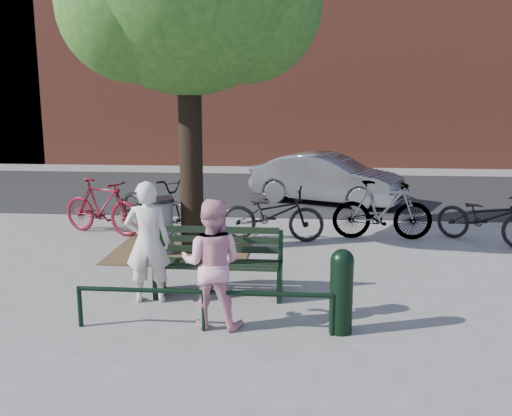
# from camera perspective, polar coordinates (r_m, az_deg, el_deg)

# --- Properties ---
(ground) EXTENTS (90.00, 90.00, 0.00)m
(ground) POSITION_cam_1_polar(r_m,az_deg,el_deg) (8.02, -3.69, -8.70)
(ground) COLOR gray
(ground) RESTS_ON ground
(dirt_pit) EXTENTS (2.40, 2.00, 0.02)m
(dirt_pit) POSITION_cam_1_polar(r_m,az_deg,el_deg) (10.25, -7.41, -4.19)
(dirt_pit) COLOR brown
(dirt_pit) RESTS_ON ground
(road) EXTENTS (40.00, 7.00, 0.01)m
(road) POSITION_cam_1_polar(r_m,az_deg,el_deg) (16.21, 0.78, 1.70)
(road) COLOR black
(road) RESTS_ON ground
(townhouse_row) EXTENTS (45.00, 4.00, 14.00)m
(townhouse_row) POSITION_cam_1_polar(r_m,az_deg,el_deg) (23.71, 2.66, 19.93)
(townhouse_row) COLOR brown
(townhouse_row) RESTS_ON ground
(park_bench) EXTENTS (1.74, 0.54, 0.97)m
(park_bench) POSITION_cam_1_polar(r_m,az_deg,el_deg) (7.94, -3.65, -5.26)
(park_bench) COLOR black
(park_bench) RESTS_ON ground
(guard_railing) EXTENTS (3.06, 0.06, 0.51)m
(guard_railing) POSITION_cam_1_polar(r_m,az_deg,el_deg) (6.77, -5.27, -8.97)
(guard_railing) COLOR black
(guard_railing) RESTS_ON ground
(person_left) EXTENTS (0.65, 0.47, 1.64)m
(person_left) POSITION_cam_1_polar(r_m,az_deg,el_deg) (7.68, -10.77, -3.38)
(person_left) COLOR silver
(person_left) RESTS_ON ground
(person_right) EXTENTS (0.80, 0.65, 1.56)m
(person_right) POSITION_cam_1_polar(r_m,az_deg,el_deg) (6.78, -4.43, -5.56)
(person_right) COLOR pink
(person_right) RESTS_ON ground
(bollard) EXTENTS (0.27, 0.27, 1.01)m
(bollard) POSITION_cam_1_polar(r_m,az_deg,el_deg) (6.72, 8.54, -7.94)
(bollard) COLOR black
(bollard) RESTS_ON ground
(litter_bin) EXTENTS (0.48, 0.48, 0.98)m
(litter_bin) POSITION_cam_1_polar(r_m,az_deg,el_deg) (10.01, -9.52, -1.75)
(litter_bin) COLOR gray
(litter_bin) RESTS_ON ground
(bicycle_a) EXTENTS (2.20, 1.96, 1.15)m
(bicycle_a) POSITION_cam_1_polar(r_m,az_deg,el_deg) (11.46, -10.09, 0.31)
(bicycle_a) COLOR black
(bicycle_a) RESTS_ON ground
(bicycle_b) EXTENTS (1.90, 1.12, 1.10)m
(bicycle_b) POSITION_cam_1_polar(r_m,az_deg,el_deg) (11.66, -15.17, 0.15)
(bicycle_b) COLOR #590C17
(bicycle_b) RESTS_ON ground
(bicycle_c) EXTENTS (1.98, 0.79, 1.02)m
(bicycle_c) POSITION_cam_1_polar(r_m,az_deg,el_deg) (10.76, 1.63, -0.60)
(bicycle_c) COLOR black
(bicycle_c) RESTS_ON ground
(bicycle_d) EXTENTS (1.88, 0.53, 1.13)m
(bicycle_d) POSITION_cam_1_polar(r_m,az_deg,el_deg) (11.10, 12.52, -0.21)
(bicycle_d) COLOR gray
(bicycle_d) RESTS_ON ground
(bicycle_e) EXTENTS (1.87, 1.66, 0.98)m
(bicycle_e) POSITION_cam_1_polar(r_m,az_deg,el_deg) (11.37, 22.01, -0.90)
(bicycle_e) COLOR black
(bicycle_e) RESTS_ON ground
(parked_car) EXTENTS (4.04, 2.77, 1.26)m
(parked_car) POSITION_cam_1_polar(r_m,az_deg,el_deg) (14.48, 7.10, 2.93)
(parked_car) COLOR slate
(parked_car) RESTS_ON ground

